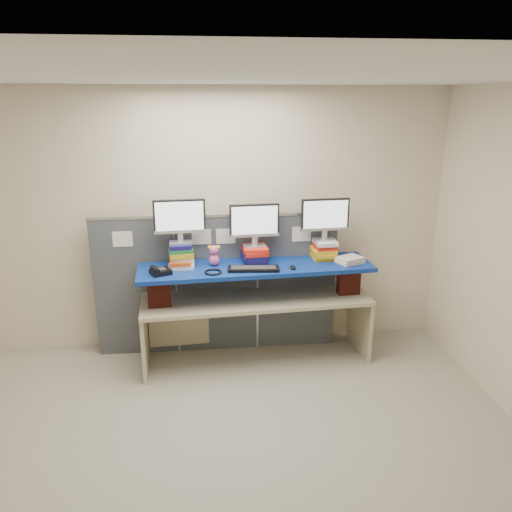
{
  "coord_description": "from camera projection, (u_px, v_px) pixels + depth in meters",
  "views": [
    {
      "loc": [
        -0.12,
        -3.25,
        2.66
      ],
      "look_at": [
        0.39,
        1.48,
        1.16
      ],
      "focal_mm": 35.0,
      "sensor_mm": 36.0,
      "label": 1
    }
  ],
  "objects": [
    {
      "name": "monitor_left",
      "position": [
        180.0,
        219.0,
        4.87
      ],
      "size": [
        0.51,
        0.16,
        0.44
      ],
      "rotation": [
        0.0,
        0.0,
        0.06
      ],
      "color": "#B5B5BB",
      "rests_on": "book_stack_left"
    },
    {
      "name": "blue_board",
      "position": [
        256.0,
        267.0,
        5.03
      ],
      "size": [
        2.39,
        0.74,
        0.04
      ],
      "primitive_type": "cube",
      "rotation": [
        0.0,
        0.0,
        0.06
      ],
      "color": "navy",
      "rests_on": "brick_pier_left"
    },
    {
      "name": "headset",
      "position": [
        213.0,
        272.0,
        4.81
      ],
      "size": [
        0.2,
        0.2,
        0.02
      ],
      "primitive_type": "torus",
      "rotation": [
        0.0,
        0.0,
        0.21
      ],
      "color": "black",
      "rests_on": "blue_board"
    },
    {
      "name": "cubicle_partition",
      "position": [
        217.0,
        283.0,
        5.35
      ],
      "size": [
        2.6,
        0.06,
        1.53
      ],
      "color": "#3F454B",
      "rests_on": "ground"
    },
    {
      "name": "brick_pier_left",
      "position": [
        159.0,
        291.0,
        4.88
      ],
      "size": [
        0.23,
        0.14,
        0.3
      ],
      "primitive_type": "cube",
      "rotation": [
        0.0,
        0.0,
        0.06
      ],
      "color": "maroon",
      "rests_on": "desk"
    },
    {
      "name": "monitor_center",
      "position": [
        254.0,
        223.0,
        5.01
      ],
      "size": [
        0.51,
        0.16,
        0.44
      ],
      "rotation": [
        0.0,
        0.0,
        0.06
      ],
      "color": "#B5B5BB",
      "rests_on": "book_stack_center"
    },
    {
      "name": "brick_pier_right",
      "position": [
        349.0,
        280.0,
        5.2
      ],
      "size": [
        0.23,
        0.14,
        0.3
      ],
      "primitive_type": "cube",
      "rotation": [
        0.0,
        0.0,
        0.06
      ],
      "color": "maroon",
      "rests_on": "desk"
    },
    {
      "name": "room",
      "position": [
        223.0,
        288.0,
        3.48
      ],
      "size": [
        5.0,
        4.0,
        2.8
      ],
      "color": "beige",
      "rests_on": "ground"
    },
    {
      "name": "desk_phone",
      "position": [
        160.0,
        271.0,
        4.77
      ],
      "size": [
        0.23,
        0.22,
        0.08
      ],
      "rotation": [
        0.0,
        0.0,
        0.42
      ],
      "color": "black",
      "rests_on": "blue_board"
    },
    {
      "name": "keyboard",
      "position": [
        253.0,
        269.0,
        4.88
      ],
      "size": [
        0.51,
        0.21,
        0.03
      ],
      "rotation": [
        0.0,
        0.0,
        -0.08
      ],
      "color": "black",
      "rests_on": "blue_board"
    },
    {
      "name": "book_stack_right",
      "position": [
        324.0,
        249.0,
        5.23
      ],
      "size": [
        0.26,
        0.31,
        0.2
      ],
      "color": "gold",
      "rests_on": "blue_board"
    },
    {
      "name": "binder_stack",
      "position": [
        350.0,
        260.0,
        5.1
      ],
      "size": [
        0.32,
        0.29,
        0.06
      ],
      "rotation": [
        0.0,
        0.0,
        0.43
      ],
      "color": "beige",
      "rests_on": "blue_board"
    },
    {
      "name": "plush_toy",
      "position": [
        214.0,
        255.0,
        4.99
      ],
      "size": [
        0.12,
        0.09,
        0.21
      ],
      "rotation": [
        0.0,
        0.0,
        -0.24
      ],
      "color": "#EB599D",
      "rests_on": "blue_board"
    },
    {
      "name": "book_stack_center",
      "position": [
        255.0,
        254.0,
        5.11
      ],
      "size": [
        0.27,
        0.31,
        0.17
      ],
      "color": "#151353",
      "rests_on": "blue_board"
    },
    {
      "name": "mouse",
      "position": [
        293.0,
        267.0,
        4.92
      ],
      "size": [
        0.07,
        0.11,
        0.03
      ],
      "primitive_type": "ellipsoid",
      "rotation": [
        0.0,
        0.0,
        -0.19
      ],
      "color": "black",
      "rests_on": "blue_board"
    },
    {
      "name": "book_stack_left",
      "position": [
        181.0,
        255.0,
        4.98
      ],
      "size": [
        0.27,
        0.32,
        0.24
      ],
      "color": "silver",
      "rests_on": "blue_board"
    },
    {
      "name": "monitor_right",
      "position": [
        325.0,
        217.0,
        5.12
      ],
      "size": [
        0.51,
        0.16,
        0.44
      ],
      "rotation": [
        0.0,
        0.0,
        0.06
      ],
      "color": "#B5B5BB",
      "rests_on": "book_stack_right"
    },
    {
      "name": "desk",
      "position": [
        256.0,
        310.0,
        5.17
      ],
      "size": [
        2.37,
        0.83,
        0.71
      ],
      "rotation": [
        0.0,
        0.0,
        0.06
      ],
      "color": "#B9AF8D",
      "rests_on": "ground"
    }
  ]
}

